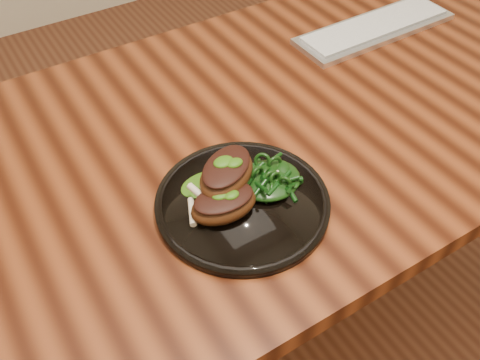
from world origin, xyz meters
name	(u,v)px	position (x,y,z in m)	size (l,w,h in m)	color
desk	(251,157)	(0.00, 0.00, 0.67)	(1.60, 0.80, 0.75)	black
plate	(242,203)	(-0.13, -0.17, 0.76)	(0.29, 0.29, 0.02)	black
lamb_chop_front	(223,204)	(-0.17, -0.18, 0.79)	(0.12, 0.08, 0.05)	#46210D
lamb_chop_back	(226,173)	(-0.14, -0.14, 0.81)	(0.14, 0.13, 0.05)	#46210D
herb_smear	(205,184)	(-0.16, -0.10, 0.77)	(0.09, 0.06, 0.01)	#1E4B08
greens_heap	(270,177)	(-0.07, -0.16, 0.78)	(0.11, 0.10, 0.04)	black
keyboard	(375,28)	(0.44, 0.14, 0.76)	(0.41, 0.13, 0.02)	silver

